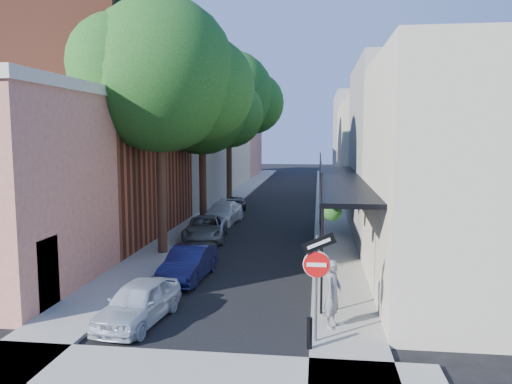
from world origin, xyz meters
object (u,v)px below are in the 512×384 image
(bollard, at_px, (310,333))
(parked_car_b, at_px, (189,263))
(oak_near, at_px, (171,78))
(parked_car_a, at_px, (138,302))
(sign_post, at_px, (317,269))
(pedestrian, at_px, (333,294))
(parked_car_d, at_px, (223,213))
(oak_mid, at_px, (209,107))
(parked_car_c, at_px, (206,228))
(parked_car_e, at_px, (234,205))
(oak_far, at_px, (235,98))

(bollard, bearing_deg, parked_car_b, 128.38)
(oak_near, height_order, parked_car_a, oak_near)
(sign_post, bearing_deg, pedestrian, 66.55)
(parked_car_d, bearing_deg, parked_car_b, -80.20)
(sign_post, height_order, parked_car_b, sign_post)
(parked_car_b, distance_m, parked_car_d, 11.76)
(bollard, height_order, parked_car_b, parked_car_b)
(oak_mid, relative_size, parked_car_a, 2.85)
(parked_car_a, xyz_separation_m, parked_car_c, (-0.63, 11.39, -0.00))
(parked_car_d, relative_size, parked_car_e, 1.35)
(oak_near, xyz_separation_m, oak_mid, (-0.05, 7.97, -0.82))
(oak_near, xyz_separation_m, parked_car_e, (0.77, 12.03, -7.31))
(parked_car_a, xyz_separation_m, pedestrian, (5.55, 0.09, 0.46))
(parked_car_e, bearing_deg, parked_car_c, -90.08)
(oak_mid, height_order, pedestrian, oak_mid)
(bollard, xyz_separation_m, parked_car_c, (-5.57, 12.80, 0.09))
(oak_far, relative_size, parked_car_a, 3.32)
(oak_far, relative_size, parked_car_b, 3.17)
(parked_car_a, xyz_separation_m, parked_car_b, (0.33, 4.42, 0.01))
(parked_car_a, height_order, parked_car_b, parked_car_b)
(parked_car_d, bearing_deg, sign_post, -66.35)
(oak_mid, height_order, parked_car_c, oak_mid)
(sign_post, height_order, oak_mid, oak_mid)
(parked_car_d, height_order, pedestrian, pedestrian)
(parked_car_b, bearing_deg, oak_far, 98.41)
(bollard, relative_size, parked_car_c, 0.18)
(parked_car_c, bearing_deg, oak_far, 86.74)
(parked_car_a, bearing_deg, parked_car_b, 92.69)
(parked_car_a, relative_size, parked_car_e, 1.07)
(oak_mid, bearing_deg, parked_car_a, -84.84)
(oak_mid, relative_size, pedestrian, 5.38)
(oak_far, bearing_deg, sign_post, -76.09)
(oak_mid, distance_m, parked_car_d, 6.45)
(sign_post, xyz_separation_m, parked_car_b, (-4.78, 5.36, -1.42))
(parked_car_b, xyz_separation_m, parked_car_e, (-0.98, 15.96, -0.05))
(parked_car_d, bearing_deg, parked_car_e, 95.02)
(parked_car_d, bearing_deg, oak_near, -90.61)
(oak_near, height_order, oak_mid, oak_near)
(oak_mid, distance_m, parked_car_e, 7.69)
(parked_car_c, bearing_deg, pedestrian, -67.79)
(sign_post, distance_m, oak_near, 12.77)
(oak_mid, relative_size, parked_car_b, 2.72)
(oak_near, distance_m, parked_car_e, 14.10)
(parked_car_d, bearing_deg, bollard, -67.29)
(bollard, distance_m, oak_near, 13.78)
(pedestrian, bearing_deg, sign_post, 179.10)
(bollard, height_order, parked_car_a, parked_car_a)
(pedestrian, bearing_deg, oak_mid, 45.95)
(oak_mid, distance_m, oak_far, 9.12)
(oak_far, bearing_deg, parked_car_c, -86.79)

